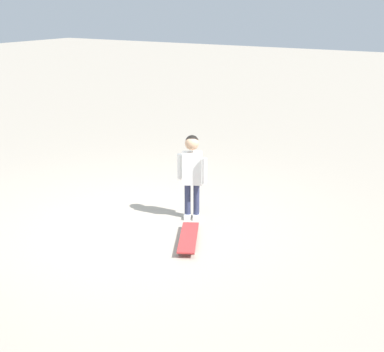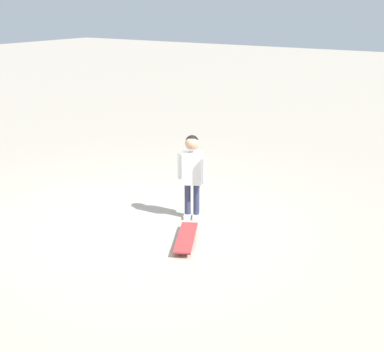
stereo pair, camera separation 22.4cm
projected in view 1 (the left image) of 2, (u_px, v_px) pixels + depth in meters
ground_plane at (134, 225)px, 6.32m from camera, size 50.00×50.00×0.00m
child_person at (192, 168)px, 6.33m from camera, size 0.26×0.41×1.06m
skateboard at (188, 238)px, 5.84m from camera, size 0.79×0.53×0.07m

